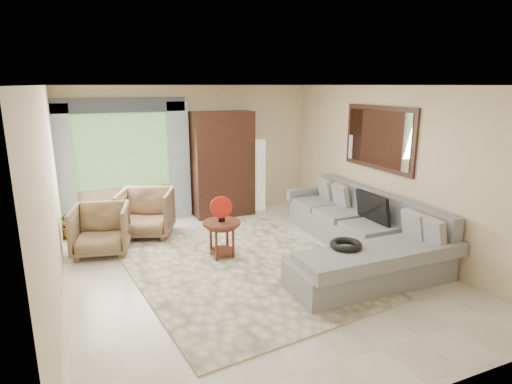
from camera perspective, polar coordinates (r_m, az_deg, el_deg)
name	(u,v)px	position (r m, az deg, el deg)	size (l,w,h in m)	color
ground	(250,269)	(6.33, -0.82, -10.20)	(6.00, 6.00, 0.00)	silver
area_rug	(240,265)	(6.41, -2.09, -9.77)	(3.00, 4.00, 0.02)	#F6E9C2
sectional_sofa	(359,237)	(6.92, 13.58, -5.91)	(2.30, 3.46, 0.90)	gray
tv_screen	(372,208)	(6.99, 15.27, -2.06)	(0.06, 0.74, 0.48)	black
garden_hose	(346,245)	(5.84, 11.88, -6.89)	(0.43, 0.43, 0.09)	black
coffee_table	(222,239)	(6.63, -4.57, -6.23)	(0.58, 0.58, 0.58)	#4F2215
red_disc	(221,207)	(6.47, -4.66, -2.02)	(0.34, 0.34, 0.03)	red
armchair_left	(101,230)	(7.18, -19.98, -4.74)	(0.83, 0.86, 0.78)	brown
armchair_right	(146,213)	(7.77, -14.46, -2.73)	(0.89, 0.91, 0.83)	brown
potted_plant	(69,223)	(8.16, -23.63, -3.84)	(0.46, 0.40, 0.52)	#999999
armoire	(223,164)	(8.65, -4.46, 3.71)	(1.20, 0.55, 2.10)	black
floor_lamp	(258,175)	(9.05, 0.25, 2.28)	(0.24, 0.24, 1.50)	silver
window	(122,151)	(8.43, -17.42, 5.24)	(1.80, 0.04, 1.40)	#669E59
curtain_left	(62,169)	(8.33, -24.40, 2.79)	(0.40, 0.08, 2.30)	#9EB7CC
curtain_right	(179,161)	(8.55, -10.22, 4.09)	(0.40, 0.08, 2.30)	#9EB7CC
valance	(119,105)	(8.28, -17.80, 10.99)	(2.40, 0.12, 0.26)	#1E232D
wall_mirror	(379,138)	(7.41, 16.02, 6.94)	(0.05, 1.70, 1.05)	black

